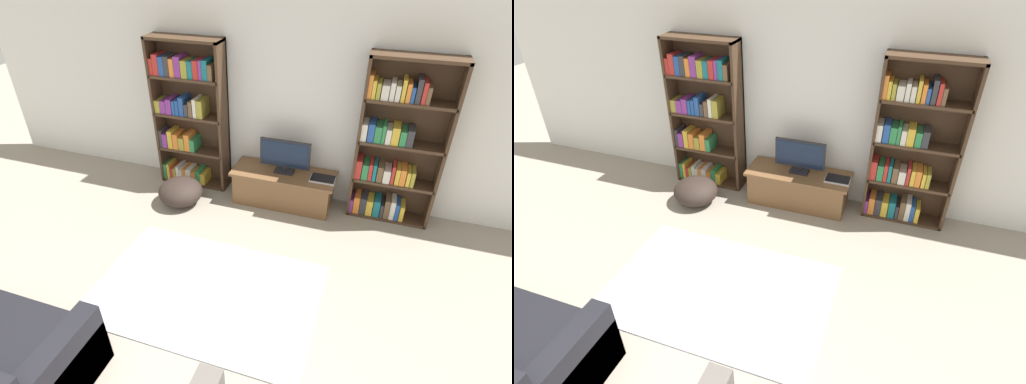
% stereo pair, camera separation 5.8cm
% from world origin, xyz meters
% --- Properties ---
extents(wall_back, '(8.80, 0.06, 2.60)m').
position_xyz_m(wall_back, '(0.00, 4.23, 1.30)').
color(wall_back, silver).
rests_on(wall_back, ground_plane).
extents(bookshelf_left, '(0.98, 0.30, 2.02)m').
position_xyz_m(bookshelf_left, '(-1.27, 4.06, 1.02)').
color(bookshelf_left, '#422D1E').
rests_on(bookshelf_left, ground_plane).
extents(bookshelf_right, '(0.98, 0.30, 2.02)m').
position_xyz_m(bookshelf_right, '(1.39, 4.06, 0.95)').
color(bookshelf_right, '#422D1E').
rests_on(bookshelf_right, ground_plane).
extents(tv_stand, '(1.34, 0.52, 0.46)m').
position_xyz_m(tv_stand, '(0.11, 3.91, 0.23)').
color(tv_stand, brown).
rests_on(tv_stand, ground_plane).
extents(television, '(0.65, 0.16, 0.44)m').
position_xyz_m(television, '(0.11, 3.92, 0.69)').
color(television, black).
rests_on(television, tv_stand).
extents(laptop, '(0.31, 0.21, 0.03)m').
position_xyz_m(laptop, '(0.62, 3.88, 0.47)').
color(laptop, silver).
rests_on(laptop, tv_stand).
extents(area_rug, '(2.22, 1.47, 0.02)m').
position_xyz_m(area_rug, '(-0.20, 2.10, 0.01)').
color(area_rug, '#B2B7C1').
rests_on(area_rug, ground_plane).
extents(beanbag_ottoman, '(0.58, 0.58, 0.34)m').
position_xyz_m(beanbag_ottoman, '(-1.18, 3.46, 0.17)').
color(beanbag_ottoman, '#2D231E').
rests_on(beanbag_ottoman, ground_plane).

